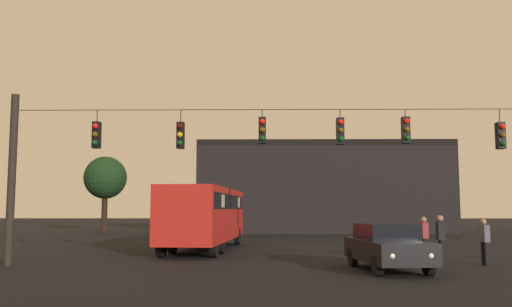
# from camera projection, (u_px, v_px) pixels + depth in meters

# --- Properties ---
(ground_plane) EXTENTS (168.00, 168.00, 0.00)m
(ground_plane) POSITION_uv_depth(u_px,v_px,m) (283.00, 243.00, 32.19)
(ground_plane) COLOR black
(ground_plane) RESTS_ON ground
(overhead_signal_span) EXTENTS (20.60, 0.44, 6.15)m
(overhead_signal_span) POSITION_uv_depth(u_px,v_px,m) (296.00, 160.00, 19.32)
(overhead_signal_span) COLOR black
(overhead_signal_span) RESTS_ON ground
(city_bus) EXTENTS (3.27, 11.15, 3.00)m
(city_bus) POSITION_uv_depth(u_px,v_px,m) (206.00, 212.00, 26.90)
(city_bus) COLOR #B21E19
(city_bus) RESTS_ON ground
(car_near_right) EXTENTS (2.23, 4.47, 1.52)m
(car_near_right) POSITION_uv_depth(u_px,v_px,m) (387.00, 246.00, 17.83)
(car_near_right) COLOR black
(car_near_right) RESTS_ON ground
(pedestrian_crossing_left) EXTENTS (0.25, 0.36, 1.78)m
(pedestrian_crossing_left) POSITION_uv_depth(u_px,v_px,m) (441.00, 236.00, 19.79)
(pedestrian_crossing_left) COLOR black
(pedestrian_crossing_left) RESTS_ON ground
(pedestrian_crossing_center) EXTENTS (0.34, 0.42, 1.66)m
(pedestrian_crossing_center) POSITION_uv_depth(u_px,v_px,m) (484.00, 239.00, 19.53)
(pedestrian_crossing_center) COLOR black
(pedestrian_crossing_center) RESTS_ON ground
(pedestrian_crossing_right) EXTENTS (0.28, 0.39, 1.70)m
(pedestrian_crossing_right) POSITION_uv_depth(u_px,v_px,m) (424.00, 235.00, 21.56)
(pedestrian_crossing_right) COLOR black
(pedestrian_crossing_right) RESTS_ON ground
(corner_building) EXTENTS (21.00, 8.21, 7.60)m
(corner_building) POSITION_uv_depth(u_px,v_px,m) (322.00, 188.00, 47.39)
(corner_building) COLOR black
(corner_building) RESTS_ON ground
(tree_left_silhouette) EXTENTS (3.61, 3.61, 6.48)m
(tree_left_silhouette) POSITION_uv_depth(u_px,v_px,m) (105.00, 178.00, 46.39)
(tree_left_silhouette) COLOR black
(tree_left_silhouette) RESTS_ON ground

